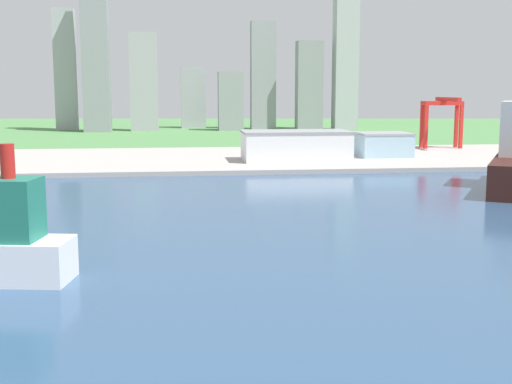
{
  "coord_description": "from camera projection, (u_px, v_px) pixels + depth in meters",
  "views": [
    {
      "loc": [
        -35.67,
        83.23,
        42.9
      ],
      "look_at": [
        -18.33,
        225.6,
        21.14
      ],
      "focal_mm": 47.63,
      "sensor_mm": 36.0,
      "label": 1
    }
  ],
  "objects": [
    {
      "name": "ground_plane",
      "position": [
        284.0,
        221.0,
        223.45
      ],
      "size": [
        2400.0,
        2400.0,
        0.0
      ],
      "primitive_type": "plane",
      "color": "#4D8247"
    },
    {
      "name": "water_bay",
      "position": [
        324.0,
        268.0,
        164.55
      ],
      "size": [
        840.0,
        360.0,
        0.15
      ],
      "primitive_type": "cube",
      "color": "#2D4C70",
      "rests_on": "ground"
    },
    {
      "name": "industrial_pier",
      "position": [
        233.0,
        159.0,
        409.73
      ],
      "size": [
        840.0,
        140.0,
        2.5
      ],
      "primitive_type": "cube",
      "color": "#A7A09B",
      "rests_on": "ground"
    },
    {
      "name": "port_crane_red",
      "position": [
        443.0,
        111.0,
        464.94
      ],
      "size": [
        27.39,
        38.29,
        35.04
      ],
      "color": "red",
      "rests_on": "industrial_pier"
    },
    {
      "name": "warehouse_main",
      "position": [
        296.0,
        145.0,
        388.22
      ],
      "size": [
        61.37,
        32.2,
        16.96
      ],
      "color": "white",
      "rests_on": "industrial_pier"
    },
    {
      "name": "warehouse_annex",
      "position": [
        383.0,
        144.0,
        411.56
      ],
      "size": [
        31.16,
        27.74,
        14.45
      ],
      "color": "#99BCD1",
      "rests_on": "industrial_pier"
    },
    {
      "name": "distant_skyline",
      "position": [
        199.0,
        71.0,
        709.03
      ],
      "size": [
        316.32,
        76.64,
        159.4
      ],
      "color": "#A9A8B0",
      "rests_on": "ground"
    }
  ]
}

